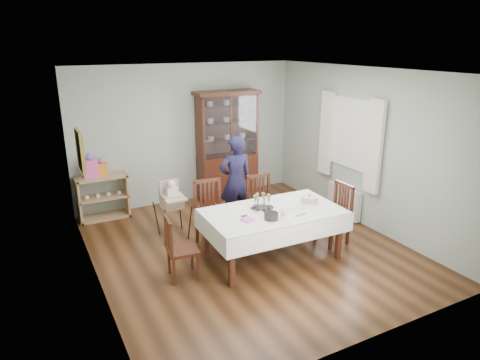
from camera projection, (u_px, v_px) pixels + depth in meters
floor at (248, 248)px, 6.71m from camera, size 5.00×5.00×0.00m
room_shell at (232, 135)px, 6.63m from camera, size 5.00×5.00×5.00m
dining_table at (272, 234)px, 6.28m from camera, size 2.03×1.20×0.76m
china_cabinet at (227, 144)px, 8.59m from camera, size 1.30×0.48×2.18m
sideboard at (103, 197)px, 7.73m from camera, size 0.90×0.38×0.80m
picture_frame at (80, 151)px, 5.89m from camera, size 0.04×0.48×0.58m
window at (352, 134)px, 7.46m from camera, size 0.04×1.02×1.22m
curtain_left at (374, 147)px, 6.94m from camera, size 0.07×0.30×1.55m
curtain_right at (326, 133)px, 7.99m from camera, size 0.07×0.30×1.55m
radiator at (344, 201)px, 7.82m from camera, size 0.10×0.80×0.55m
chair_far_left at (212, 227)px, 6.71m from camera, size 0.51×0.51×1.04m
chair_far_right at (262, 217)px, 7.12m from camera, size 0.49×0.49×0.99m
chair_end_left at (182, 260)px, 5.80m from camera, size 0.45×0.45×0.89m
chair_end_right at (333, 225)px, 6.82m from camera, size 0.44×0.44×0.97m
woman at (236, 181)px, 7.34m from camera, size 0.63×0.45×1.60m
high_chair at (173, 215)px, 6.97m from camera, size 0.45×0.45×0.99m
champagne_tray at (262, 205)px, 6.22m from camera, size 0.35×0.35×0.21m
birthday_cake at (309, 200)px, 6.44m from camera, size 0.29×0.29×0.20m
plate_stack_dark at (271, 216)px, 5.86m from camera, size 0.25×0.25×0.09m
plate_stack_white at (288, 213)px, 5.97m from camera, size 0.24×0.24×0.09m
napkin_stack at (248, 220)px, 5.83m from camera, size 0.19×0.19×0.02m
cutlery at (244, 218)px, 5.91m from camera, size 0.15×0.18×0.01m
cake_knife at (299, 215)px, 5.99m from camera, size 0.27×0.04×0.01m
gift_bag_pink at (91, 167)px, 7.46m from camera, size 0.26×0.19×0.45m
gift_bag_orange at (102, 168)px, 7.56m from camera, size 0.20×0.15×0.34m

